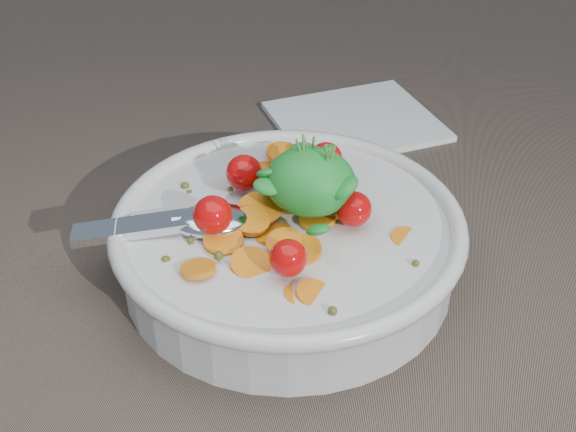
# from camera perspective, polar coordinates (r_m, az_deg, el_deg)

# --- Properties ---
(ground) EXTENTS (6.00, 6.00, 0.00)m
(ground) POSITION_cam_1_polar(r_m,az_deg,el_deg) (0.59, -0.17, -3.86)
(ground) COLOR #6C5B4D
(ground) RESTS_ON ground
(bowl) EXTENTS (0.30, 0.28, 0.12)m
(bowl) POSITION_cam_1_polar(r_m,az_deg,el_deg) (0.57, -0.01, -1.85)
(bowl) COLOR silver
(bowl) RESTS_ON ground
(napkin) EXTENTS (0.22, 0.21, 0.01)m
(napkin) POSITION_cam_1_polar(r_m,az_deg,el_deg) (0.80, 5.33, 7.47)
(napkin) COLOR white
(napkin) RESTS_ON ground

